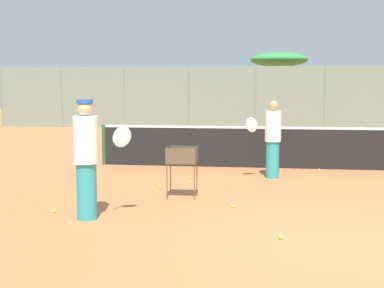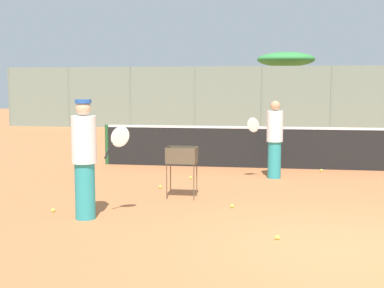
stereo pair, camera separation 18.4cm
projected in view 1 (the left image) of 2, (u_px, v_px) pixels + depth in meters
name	position (u px, v px, depth m)	size (l,w,h in m)	color
ground_plane	(345.00, 249.00, 6.89)	(80.00, 80.00, 0.00)	#C67242
tennis_net	(308.00, 147.00, 13.55)	(10.83, 0.10, 1.07)	#26592D
back_fence	(290.00, 98.00, 25.78)	(29.72, 0.08, 3.07)	gray
tree_1	(279.00, 60.00, 31.43)	(3.37, 3.37, 4.09)	brown
player_white_outfit	(273.00, 138.00, 12.16)	(0.84, 0.56, 1.77)	teal
player_red_cap	(87.00, 158.00, 8.35)	(0.92, 0.47, 1.89)	teal
ball_cart	(183.00, 159.00, 9.98)	(0.56, 0.41, 0.97)	brown
tennis_ball_0	(233.00, 206.00, 9.24)	(0.07, 0.07, 0.07)	#D1E54C
tennis_ball_2	(281.00, 237.00, 7.34)	(0.07, 0.07, 0.07)	#D1E54C
tennis_ball_3	(54.00, 211.00, 8.87)	(0.07, 0.07, 0.07)	#D1E54C
tennis_ball_4	(319.00, 170.00, 13.20)	(0.07, 0.07, 0.07)	#D1E54C
tennis_ball_5	(160.00, 187.00, 10.99)	(0.07, 0.07, 0.07)	#D1E54C
tennis_ball_6	(189.00, 178.00, 12.11)	(0.07, 0.07, 0.07)	#D1E54C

